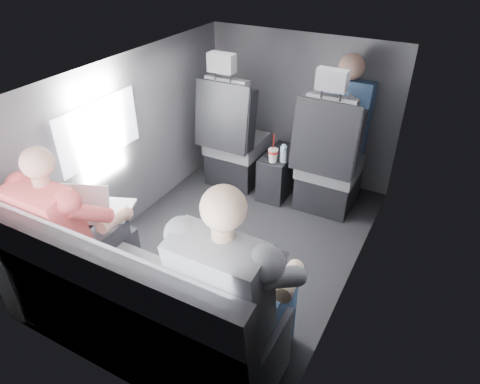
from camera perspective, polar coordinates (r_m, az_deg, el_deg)
The scene contains 19 objects.
floor at distance 3.36m, azimuth -1.03°, elevation -7.04°, with size 2.60×2.60×0.00m, color black.
ceiling at distance 2.71m, azimuth -1.32°, elevation 15.58°, with size 2.60×2.60×0.00m, color #B2B2AD.
panel_left at distance 3.46m, azimuth -14.37°, elevation 6.42°, with size 0.02×2.60×1.35m, color #56565B.
panel_right at distance 2.71m, azimuth 15.68°, elevation -1.50°, with size 0.02×2.60×1.35m, color #56565B.
panel_front at distance 4.05m, azimuth 8.03°, elevation 11.01°, with size 1.80×0.02×1.35m, color #56565B.
panel_back at distance 2.16m, azimuth -18.62°, elevation -12.22°, with size 1.80×0.02×1.35m, color #56565B.
side_window at distance 3.16m, azimuth -18.18°, elevation 7.80°, with size 0.02×0.75×0.42m, color white.
seatbelt at distance 3.32m, azimuth 11.47°, elevation 8.07°, with size 0.05×0.01×0.65m, color black.
front_seat_left at distance 3.95m, azimuth -0.86°, elevation 6.38°, with size 0.52×0.58×1.26m.
front_seat_right at distance 3.64m, azimuth 11.64°, elevation 3.30°, with size 0.52×0.58×1.26m.
center_console at distance 3.90m, azimuth 5.25°, elevation 2.56°, with size 0.24×0.48×0.41m.
rear_bench at distance 2.53m, azimuth -13.32°, elevation -14.99°, with size 1.60×0.57×0.92m.
soda_cup at distance 3.63m, azimuth 4.42°, elevation 4.96°, with size 0.09×0.09×0.26m.
water_bottle at distance 3.63m, azimuth 5.79°, elevation 5.08°, with size 0.06×0.06×0.16m.
laptop_white at distance 2.79m, azimuth -18.67°, elevation -1.97°, with size 0.42×0.44×0.26m.
laptop_black at distance 2.26m, azimuth 0.82°, elevation -9.22°, with size 0.41×0.40×0.26m.
passenger_rear_left at distance 2.68m, azimuth -21.33°, elevation -4.65°, with size 0.48×0.60×1.19m.
passenger_rear_right at distance 2.09m, azimuth -0.46°, elevation -12.88°, with size 0.54×0.65×1.28m.
passenger_front_right at distance 3.71m, azimuth 13.76°, elevation 9.71°, with size 0.41×0.41×0.85m.
Camera 1 is at (1.28, -2.25, 2.14)m, focal length 32.00 mm.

